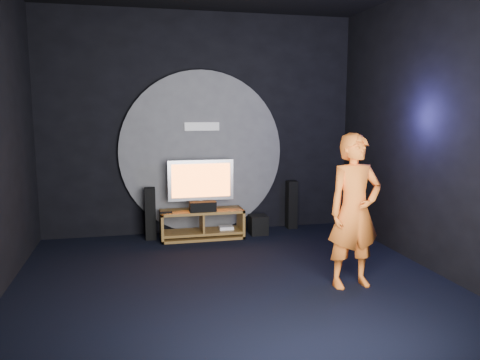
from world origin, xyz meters
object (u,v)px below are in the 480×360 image
media_console (202,226)px  subwoofer (258,225)px  tv (201,182)px  tower_speaker_right (292,205)px  tower_speaker_left (150,214)px  player (354,211)px

media_console → subwoofer: 0.91m
tv → tower_speaker_right: (1.57, 0.23, -0.47)m
tv → subwoofer: tv is taller
media_console → tower_speaker_left: 0.82m
media_console → subwoofer: (0.91, 0.04, -0.04)m
media_console → player: player is taller
tv → subwoofer: 1.16m
media_console → player: size_ratio=0.74×
tower_speaker_right → player: 2.70m
tower_speaker_left → tower_speaker_right: bearing=4.2°
tv → tower_speaker_left: bearing=175.6°
tower_speaker_right → subwoofer: (-0.65, -0.26, -0.25)m
media_console → tv: tv is taller
tower_speaker_right → player: (-0.20, -2.66, 0.46)m
media_console → tv: size_ratio=1.26×
media_console → player: bearing=-60.0°
tower_speaker_right → subwoofer: size_ratio=2.63×
tower_speaker_left → subwoofer: tower_speaker_left is taller
tower_speaker_left → player: bearing=-49.1°
tv → tower_speaker_right: size_ratio=1.26×
tv → player: size_ratio=0.59×
tower_speaker_left → subwoofer: size_ratio=2.63×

